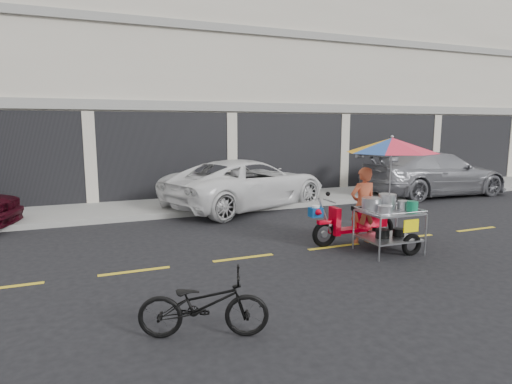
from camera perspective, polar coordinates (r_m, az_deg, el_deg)
name	(u,v)px	position (r m, az deg, el deg)	size (l,w,h in m)	color
ground	(334,247)	(9.05, 10.36, -7.20)	(90.00, 90.00, 0.00)	black
sidewalk	(242,200)	(13.87, -1.88, -1.13)	(45.00, 3.00, 0.15)	gray
shophouse_block	(261,85)	(19.50, 0.72, 14.04)	(36.00, 8.11, 10.40)	beige
centerline	(334,247)	(9.05, 10.36, -7.18)	(42.00, 0.10, 0.01)	gold
white_pickup	(248,183)	(12.98, -1.14, 1.14)	(2.44, 5.29, 1.47)	white
silver_pickup	(434,173)	(16.50, 22.64, 2.30)	(2.21, 5.43, 1.58)	#919298
near_bicycle	(204,304)	(5.23, -7.00, -14.65)	(0.54, 1.54, 0.81)	black
food_vendor_rig	(380,178)	(8.89, 16.17, 1.80)	(2.28, 1.87, 2.31)	black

